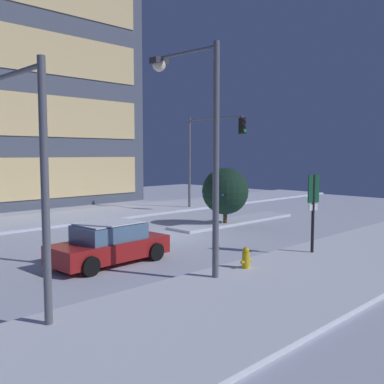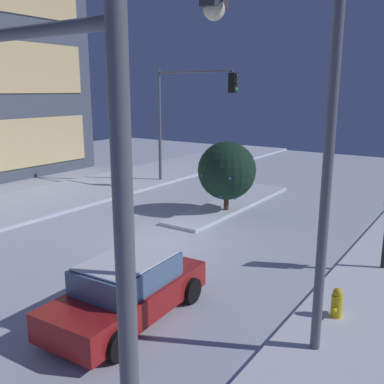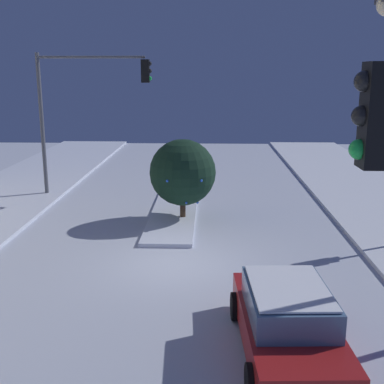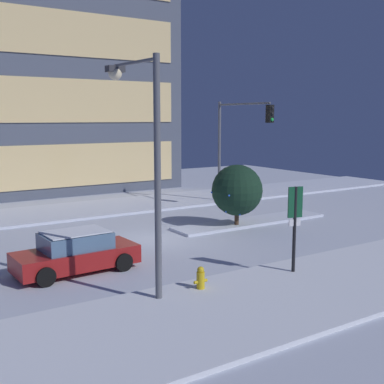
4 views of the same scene
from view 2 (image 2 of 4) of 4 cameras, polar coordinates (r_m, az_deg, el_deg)
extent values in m
plane|color=silver|center=(15.81, -3.66, -6.53)|extent=(52.00, 52.00, 0.00)
cube|color=silver|center=(21.84, -21.59, -1.68)|extent=(52.00, 5.20, 0.14)
cube|color=silver|center=(20.75, 5.30, -1.54)|extent=(9.00, 1.80, 0.14)
cube|color=maroon|center=(10.73, -8.39, -13.53)|extent=(4.43, 2.00, 0.66)
cube|color=slate|center=(10.47, -8.51, -10.55)|extent=(2.43, 1.72, 0.60)
cube|color=white|center=(10.34, -8.57, -8.85)|extent=(2.25, 1.61, 0.04)
sphere|color=#F9E5B2|center=(12.66, -4.14, -9.28)|extent=(0.16, 0.16, 0.16)
sphere|color=#F9E5B2|center=(12.05, 0.65, -10.45)|extent=(0.16, 0.16, 0.16)
cylinder|color=black|center=(12.33, -7.31, -10.84)|extent=(0.67, 0.25, 0.66)
cylinder|color=black|center=(11.39, -0.08, -12.83)|extent=(0.67, 0.25, 0.66)
cylinder|color=black|center=(10.49, -17.48, -15.93)|extent=(0.67, 0.25, 0.66)
cylinder|color=black|center=(9.37, -9.79, -19.25)|extent=(0.67, 0.25, 0.66)
cylinder|color=#565960|center=(25.61, -4.28, 8.54)|extent=(0.18, 0.18, 6.52)
cylinder|color=#565960|center=(24.13, 0.23, 15.56)|extent=(0.12, 4.80, 0.12)
cube|color=black|center=(22.86, 5.38, 14.13)|extent=(0.32, 0.36, 1.00)
sphere|color=black|center=(22.78, 5.83, 14.93)|extent=(0.20, 0.20, 0.20)
sphere|color=black|center=(22.77, 5.81, 14.13)|extent=(0.20, 0.20, 0.20)
sphere|color=green|center=(22.76, 5.80, 13.32)|extent=(0.20, 0.20, 0.20)
cylinder|color=#565960|center=(4.27, -8.38, -19.68)|extent=(0.18, 0.18, 6.05)
cylinder|color=#565960|center=(8.57, 17.31, 1.25)|extent=(0.20, 0.20, 7.29)
cube|color=#333338|center=(9.39, 2.94, 23.68)|extent=(0.56, 0.36, 0.20)
sphere|color=#F9E5B2|center=(9.37, 2.93, 22.89)|extent=(0.44, 0.44, 0.44)
cylinder|color=gold|center=(11.05, 18.48, -14.38)|extent=(0.26, 0.26, 0.68)
sphere|color=gold|center=(10.87, 18.64, -12.45)|extent=(0.22, 0.22, 0.22)
cylinder|color=gold|center=(10.88, 18.22, -14.61)|extent=(0.12, 0.10, 0.10)
cylinder|color=gold|center=(11.19, 18.75, -13.84)|extent=(0.12, 0.10, 0.10)
cylinder|color=#473323|center=(19.38, 4.53, -1.55)|extent=(0.22, 0.22, 0.82)
sphere|color=black|center=(19.05, 4.61, 2.83)|extent=(2.57, 2.57, 2.57)
sphere|color=blue|center=(18.79, 5.69, -0.86)|extent=(0.10, 0.10, 0.10)
sphere|color=blue|center=(19.87, 1.97, 1.50)|extent=(0.10, 0.10, 0.10)
sphere|color=blue|center=(18.31, 1.40, 2.18)|extent=(0.10, 0.10, 0.10)
sphere|color=blue|center=(17.80, 5.00, 1.79)|extent=(0.10, 0.10, 0.10)
sphere|color=blue|center=(19.71, 6.50, 0.12)|extent=(0.10, 0.10, 0.10)
sphere|color=blue|center=(20.30, 5.59, 2.66)|extent=(0.10, 0.10, 0.10)
sphere|color=blue|center=(18.48, 3.79, -0.64)|extent=(0.10, 0.10, 0.10)
camera|label=1|loc=(6.98, 136.77, -21.24)|focal=41.00mm
camera|label=3|loc=(8.46, -71.28, 6.51)|focal=45.68mm
camera|label=4|loc=(10.11, 116.53, -5.00)|focal=45.93mm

